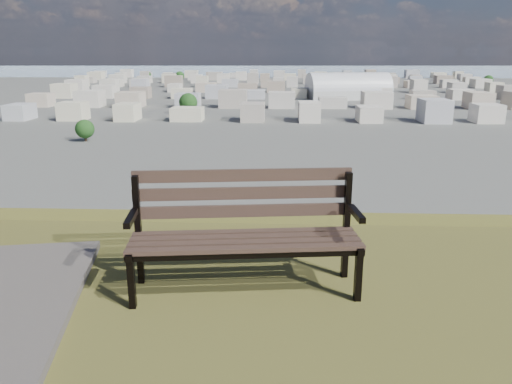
{
  "coord_description": "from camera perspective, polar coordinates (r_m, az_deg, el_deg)",
  "views": [
    {
      "loc": [
        -0.14,
        -1.48,
        26.92
      ],
      "look_at": [
        -0.39,
        4.29,
        25.3
      ],
      "focal_mm": 35.0,
      "sensor_mm": 36.0,
      "label": 1
    }
  ],
  "objects": [
    {
      "name": "city_blocks",
      "position": [
        396.61,
        2.6,
        12.32
      ],
      "size": [
        395.0,
        361.0,
        7.0
      ],
      "color": "beige",
      "rests_on": "ground"
    },
    {
      "name": "park_bench",
      "position": [
        4.12,
        -1.33,
        -3.8
      ],
      "size": [
        1.91,
        0.8,
        0.97
      ],
      "rotation": [
        0.0,
        0.0,
        0.11
      ],
      "color": "#463128",
      "rests_on": "hilltop_mesa"
    },
    {
      "name": "far_hills",
      "position": [
        1405.72,
        0.05,
        15.67
      ],
      "size": [
        2050.0,
        340.0,
        60.0
      ],
      "color": "#8392A2",
      "rests_on": "ground"
    },
    {
      "name": "arena",
      "position": [
        304.76,
        10.46,
        11.3
      ],
      "size": [
        51.02,
        30.03,
        20.18
      ],
      "rotation": [
        0.0,
        0.0,
        0.22
      ],
      "color": "silver",
      "rests_on": "ground"
    },
    {
      "name": "city_trees",
      "position": [
        322.31,
        -2.2,
        11.78
      ],
      "size": [
        406.52,
        387.2,
        9.98
      ],
      "color": "#2F2317",
      "rests_on": "ground"
    },
    {
      "name": "bay_water",
      "position": [
        901.88,
        2.61,
        14.0
      ],
      "size": [
        2400.0,
        700.0,
        0.12
      ],
      "primitive_type": "cube",
      "color": "#99B0C3",
      "rests_on": "ground"
    }
  ]
}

